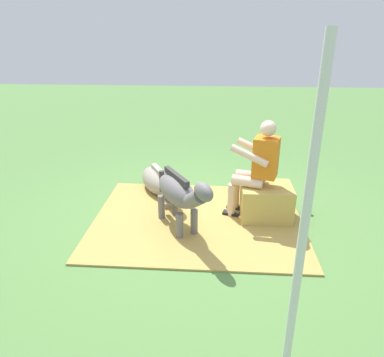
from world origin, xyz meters
The scene contains 8 objects.
ground_plane centered at (0.00, 0.00, 0.00)m, with size 24.00×24.00×0.00m, color #568442.
hay_patch centered at (-0.02, 0.09, 0.01)m, with size 2.78×2.22×0.02m, color tan.
hay_bale centered at (-0.93, -0.03, 0.24)m, with size 0.67×0.54×0.48m, color tan.
person_seated centered at (-0.77, -0.07, 0.75)m, with size 0.72×0.54×1.36m.
pony_standing centered at (0.19, 0.35, 0.52)m, with size 0.87×1.20×0.88m.
pony_lying centered at (0.63, -0.72, 0.19)m, with size 0.87×1.31×0.42m.
soda_bottle centered at (-1.52, -0.26, 0.13)m, with size 0.07×0.07×0.27m.
tent_pole_left centered at (-0.79, 2.41, 1.21)m, with size 0.06×0.06×2.42m, color silver.
Camera 1 is at (-0.24, 4.38, 2.41)m, focal length 33.83 mm.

